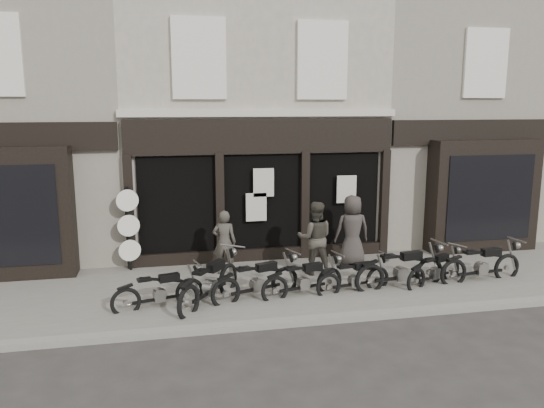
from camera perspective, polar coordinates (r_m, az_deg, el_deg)
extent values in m
plane|color=#2D2B28|center=(11.84, 1.69, -10.46)|extent=(90.00, 90.00, 0.00)
cube|color=#66625A|center=(12.64, 0.74, -8.77)|extent=(30.00, 4.20, 0.12)
cube|color=gray|center=(10.69, 3.28, -12.47)|extent=(30.00, 0.25, 0.13)
cube|color=#B4AA9A|center=(16.95, -2.98, 10.05)|extent=(7.20, 6.00, 8.20)
cube|color=black|center=(13.93, -1.02, 7.29)|extent=(7.10, 0.18, 0.90)
cube|color=black|center=(14.23, -1.04, -0.56)|extent=(6.50, 0.10, 2.95)
cube|color=black|center=(14.47, -0.97, -5.59)|extent=(7.10, 0.20, 0.44)
cube|color=beige|center=(13.94, -1.05, 9.76)|extent=(7.30, 0.22, 0.18)
cube|color=silver|center=(13.78, -7.86, 15.27)|extent=(1.35, 0.12, 2.00)
cube|color=black|center=(13.81, -7.87, 15.26)|extent=(1.05, 0.06, 1.70)
cube|color=silver|center=(14.37, 5.44, 15.12)|extent=(1.35, 0.12, 2.00)
cube|color=black|center=(14.39, 5.40, 15.12)|extent=(1.05, 0.06, 1.70)
cube|color=black|center=(13.94, -15.06, -0.95)|extent=(0.22, 0.22, 3.00)
cube|color=black|center=(13.98, -5.62, -0.60)|extent=(0.22, 0.22, 3.00)
cube|color=black|center=(14.40, 3.52, -0.25)|extent=(0.22, 0.22, 3.00)
cube|color=black|center=(15.16, 11.94, 0.09)|extent=(0.22, 0.22, 3.00)
cube|color=beige|center=(13.93, -0.91, 2.33)|extent=(0.55, 0.04, 0.75)
cube|color=beige|center=(14.57, 8.01, 1.59)|extent=(0.55, 0.04, 0.75)
cube|color=beige|center=(14.01, -1.71, -0.33)|extent=(0.55, 0.04, 0.75)
cube|color=gray|center=(17.17, -24.71, 9.12)|extent=(5.50, 6.00, 8.20)
cube|color=black|center=(14.15, -26.94, -0.96)|extent=(3.20, 0.70, 3.20)
cube|color=black|center=(14.23, -27.23, 6.40)|extent=(5.40, 0.16, 0.70)
cube|color=gray|center=(18.98, 16.62, 9.69)|extent=(5.50, 6.00, 8.20)
cube|color=black|center=(16.30, 21.71, 0.82)|extent=(3.20, 0.70, 3.20)
cube|color=black|center=(16.01, 22.39, 0.61)|extent=(2.60, 0.06, 2.40)
cube|color=black|center=(16.36, 21.56, 7.22)|extent=(5.40, 0.16, 0.70)
cube|color=silver|center=(16.40, 22.00, 13.85)|extent=(1.30, 0.10, 1.90)
cube|color=black|center=(16.42, 21.95, 13.85)|extent=(1.00, 0.06, 1.60)
torus|color=black|center=(11.62, -8.86, -9.35)|extent=(0.63, 0.25, 0.63)
torus|color=black|center=(11.31, -15.46, -10.18)|extent=(0.63, 0.25, 0.63)
cube|color=black|center=(11.46, -12.10, -9.95)|extent=(1.08, 0.33, 0.06)
cube|color=gray|center=(11.44, -12.03, -9.59)|extent=(0.26, 0.22, 0.24)
cube|color=black|center=(11.38, -11.00, -7.78)|extent=(0.45, 0.26, 0.16)
cube|color=black|center=(11.25, -13.58, -7.91)|extent=(0.32, 0.25, 0.06)
cylinder|color=gray|center=(11.49, -7.98, -6.35)|extent=(0.17, 0.53, 0.03)
torus|color=black|center=(12.16, -4.76, -8.07)|extent=(0.52, 0.66, 0.75)
torus|color=black|center=(10.88, -8.97, -10.44)|extent=(0.52, 0.66, 0.75)
cube|color=black|center=(11.52, -6.74, -9.40)|extent=(0.82, 1.08, 0.07)
cube|color=gray|center=(11.51, -6.69, -8.96)|extent=(0.32, 0.33, 0.29)
cube|color=black|center=(11.60, -6.05, -6.63)|extent=(0.45, 0.52, 0.19)
cube|color=black|center=(11.08, -7.70, -7.24)|extent=(0.37, 0.40, 0.07)
cylinder|color=gray|center=(12.15, -4.25, -4.51)|extent=(0.54, 0.41, 0.04)
torus|color=black|center=(12.05, 1.35, -8.34)|extent=(0.68, 0.32, 0.69)
torus|color=black|center=(11.37, -5.01, -9.56)|extent=(0.68, 0.32, 0.69)
cube|color=black|center=(11.71, -1.73, -9.13)|extent=(1.16, 0.45, 0.06)
cube|color=gray|center=(11.69, -1.65, -8.74)|extent=(0.29, 0.25, 0.26)
cube|color=black|center=(11.68, -0.61, -6.75)|extent=(0.50, 0.32, 0.17)
cube|color=black|center=(11.41, -3.09, -6.98)|extent=(0.36, 0.29, 0.06)
cylinder|color=gray|center=(11.97, 2.27, -5.11)|extent=(0.23, 0.57, 0.04)
torus|color=black|center=(12.21, 6.18, -8.26)|extent=(0.65, 0.24, 0.65)
torus|color=black|center=(11.57, 0.29, -9.27)|extent=(0.65, 0.24, 0.65)
cube|color=black|center=(11.89, 3.32, -8.94)|extent=(1.11, 0.32, 0.06)
cube|color=gray|center=(11.87, 3.40, -8.58)|extent=(0.26, 0.22, 0.25)
cube|color=black|center=(11.86, 4.39, -6.76)|extent=(0.46, 0.26, 0.16)
cube|color=black|center=(11.61, 2.10, -6.94)|extent=(0.32, 0.25, 0.06)
cylinder|color=gray|center=(12.13, 7.08, -5.30)|extent=(0.17, 0.54, 0.03)
torus|color=black|center=(12.58, 11.27, -7.93)|extent=(0.61, 0.20, 0.60)
torus|color=black|center=(11.94, 6.09, -8.81)|extent=(0.61, 0.20, 0.60)
cube|color=black|center=(12.26, 8.74, -8.53)|extent=(1.04, 0.25, 0.05)
cube|color=gray|center=(12.24, 8.82, -8.20)|extent=(0.24, 0.20, 0.23)
cube|color=black|center=(12.25, 9.72, -6.56)|extent=(0.43, 0.23, 0.15)
cube|color=black|center=(11.99, 7.71, -6.71)|extent=(0.30, 0.23, 0.05)
cylinder|color=gray|center=(12.52, 12.11, -5.26)|extent=(0.13, 0.51, 0.03)
torus|color=black|center=(13.13, 16.52, -7.07)|extent=(0.75, 0.20, 0.74)
torus|color=black|center=(12.30, 10.46, -8.00)|extent=(0.75, 0.20, 0.74)
cube|color=black|center=(12.71, 13.58, -7.72)|extent=(1.29, 0.23, 0.07)
cube|color=gray|center=(12.70, 13.68, -7.33)|extent=(0.29, 0.23, 0.28)
cube|color=black|center=(12.72, 14.76, -5.39)|extent=(0.52, 0.25, 0.19)
cube|color=black|center=(12.38, 12.41, -5.51)|extent=(0.35, 0.26, 0.07)
cylinder|color=gray|center=(13.08, 17.54, -3.91)|extent=(0.12, 0.63, 0.04)
torus|color=black|center=(13.68, 18.70, -6.76)|extent=(0.59, 0.33, 0.62)
torus|color=black|center=(12.66, 15.24, -7.96)|extent=(0.59, 0.33, 0.62)
cube|color=black|center=(13.18, 17.03, -7.49)|extent=(1.00, 0.49, 0.05)
cube|color=gray|center=(13.17, 17.10, -7.17)|extent=(0.27, 0.24, 0.24)
cube|color=black|center=(13.24, 17.74, -5.55)|extent=(0.44, 0.31, 0.15)
cube|color=black|center=(12.83, 16.41, -5.82)|extent=(0.32, 0.28, 0.05)
cylinder|color=gray|center=(13.68, 19.33, -4.19)|extent=(0.25, 0.49, 0.03)
torus|color=black|center=(14.20, 23.91, -6.29)|extent=(0.72, 0.16, 0.71)
torus|color=black|center=(13.27, 18.92, -7.09)|extent=(0.72, 0.16, 0.71)
cube|color=black|center=(13.73, 21.49, -6.85)|extent=(1.24, 0.17, 0.06)
cube|color=gray|center=(13.72, 21.58, -6.51)|extent=(0.27, 0.21, 0.27)
cube|color=black|center=(13.77, 22.51, -4.79)|extent=(0.50, 0.22, 0.18)
cube|color=black|center=(13.40, 20.59, -4.88)|extent=(0.33, 0.24, 0.06)
cylinder|color=gray|center=(14.17, 24.82, -3.50)|extent=(0.10, 0.61, 0.04)
imported|color=#3E3A33|center=(13.16, -5.15, -4.11)|extent=(0.66, 0.51, 1.60)
imported|color=#3D3A31|center=(13.12, 4.65, -3.66)|extent=(1.02, 0.87, 1.82)
imported|color=#38312E|center=(13.96, 8.61, -2.81)|extent=(0.93, 0.63, 1.85)
cylinder|color=black|center=(14.11, -14.91, -7.19)|extent=(0.36, 0.36, 0.06)
cylinder|color=black|center=(13.82, -15.13, -2.82)|extent=(0.07, 0.07, 2.27)
cylinder|color=black|center=(13.63, -15.29, 0.39)|extent=(0.55, 0.16, 0.55)
cylinder|color=silver|center=(13.61, -15.30, 0.37)|extent=(0.54, 0.13, 0.55)
cylinder|color=black|center=(13.76, -15.16, -2.24)|extent=(0.55, 0.16, 0.55)
cylinder|color=silver|center=(13.73, -15.17, -2.27)|extent=(0.54, 0.13, 0.55)
cylinder|color=black|center=(13.91, -15.04, -4.82)|extent=(0.55, 0.16, 0.55)
cylinder|color=silver|center=(13.88, -15.04, -4.85)|extent=(0.54, 0.13, 0.55)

